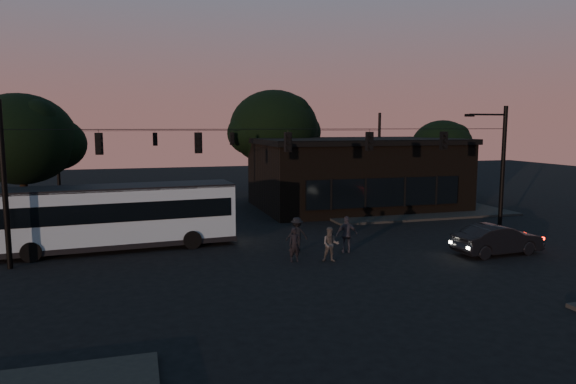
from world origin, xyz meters
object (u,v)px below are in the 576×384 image
object	(u,v)px
pedestrian_a	(295,245)
pedestrian_c	(347,234)
building	(355,173)
pedestrian_b	(331,244)
bus	(120,214)
pedestrian_d	(297,234)
car	(498,239)

from	to	relation	value
pedestrian_a	pedestrian_c	bearing A→B (deg)	16.78
building	pedestrian_b	bearing A→B (deg)	-117.55
building	pedestrian_a	distance (m)	17.28
bus	pedestrian_d	bearing A→B (deg)	-24.02
bus	pedestrian_a	xyz separation A→B (m)	(7.96, -4.99, -1.04)
pedestrian_c	pedestrian_d	bearing A→B (deg)	-12.80
bus	car	size ratio (longest dim) A/B	2.62
bus	pedestrian_b	world-z (taller)	bus
pedestrian_d	pedestrian_c	bearing A→B (deg)	159.77
building	pedestrian_a	size ratio (longest dim) A/B	9.47
bus	car	distance (m)	19.23
bus	pedestrian_d	size ratio (longest dim) A/B	6.77
pedestrian_a	car	bearing A→B (deg)	-8.62
pedestrian_c	pedestrian_a	bearing A→B (deg)	26.16
building	bus	xyz separation A→B (m)	(-17.33, -9.40, -0.85)
bus	pedestrian_b	bearing A→B (deg)	-33.84
bus	pedestrian_d	world-z (taller)	bus
car	pedestrian_a	world-z (taller)	pedestrian_a
pedestrian_c	pedestrian_d	xyz separation A→B (m)	(-2.34, 0.95, -0.05)
car	pedestrian_c	distance (m)	7.49
car	pedestrian_c	xyz separation A→B (m)	(-7.08, 2.42, 0.18)
pedestrian_d	car	bearing A→B (deg)	162.10
bus	car	world-z (taller)	bus
building	pedestrian_b	world-z (taller)	building
pedestrian_a	pedestrian_c	world-z (taller)	pedestrian_c
pedestrian_d	pedestrian_b	bearing A→B (deg)	113.61
building	pedestrian_a	xyz separation A→B (m)	(-9.38, -14.40, -1.89)
pedestrian_a	bus	bearing A→B (deg)	147.72
building	pedestrian_c	distance (m)	15.00
pedestrian_a	pedestrian_d	world-z (taller)	pedestrian_d
pedestrian_a	pedestrian_c	distance (m)	3.17
bus	pedestrian_c	world-z (taller)	bus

